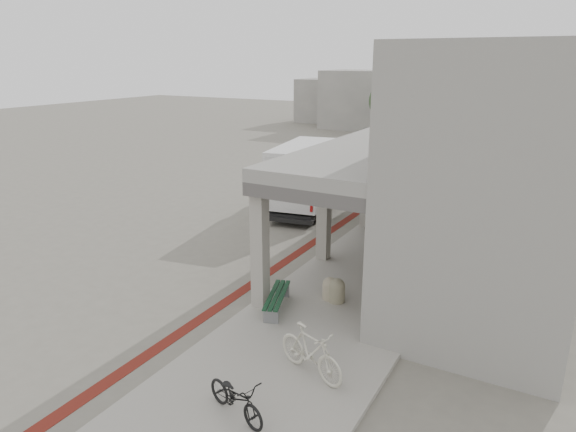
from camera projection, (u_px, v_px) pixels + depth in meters
The scene contains 14 objects.
ground at pixel (263, 255), 18.07m from camera, with size 120.00×120.00×0.00m, color #69645A.
bike_lane_stripe at pixel (314, 242), 19.27m from camera, with size 0.35×40.00×0.01m, color maroon.
sidewalk at pixel (371, 276), 16.19m from camera, with size 4.40×28.00×0.12m, color gray.
transit_building at pixel (499, 156), 17.65m from camera, with size 7.60×17.00×7.00m.
distant_backdrop at pixel (436, 101), 48.56m from camera, with size 28.00×10.00×6.50m.
tree_left at pixel (388, 101), 42.83m from camera, with size 3.20×3.20×4.80m.
tree_mid at pixel (480, 103), 41.25m from camera, with size 3.20×3.20×4.80m.
fedex_truck at pixel (312, 173), 23.51m from camera, with size 3.28×7.32×3.01m.
bench at pixel (277, 298), 13.83m from camera, with size 0.99×1.90×0.44m.
bollard_near at pixel (330, 288), 14.43m from camera, with size 0.43×0.43×0.65m.
bollard_far at pixel (337, 290), 14.26m from camera, with size 0.46×0.46×0.68m.
utility_cabinet at pixel (420, 246), 17.22m from camera, with size 0.43×0.57×0.95m, color gray.
bicycle_black at pixel (236, 397), 9.65m from camera, with size 0.55×1.58×0.83m, color black.
bicycle_cream at pixel (311, 352), 10.88m from camera, with size 0.52×1.85×1.11m, color beige.
Camera 1 is at (8.97, -14.30, 6.64)m, focal length 32.00 mm.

